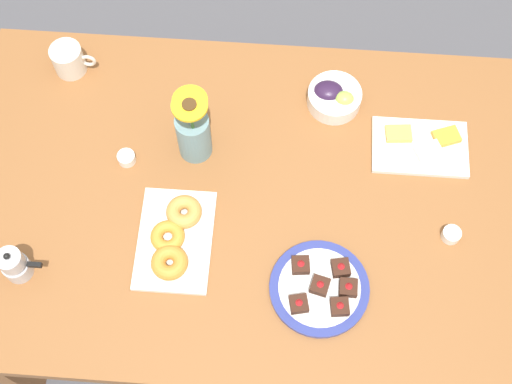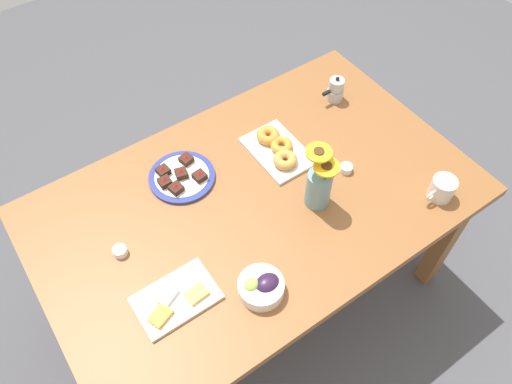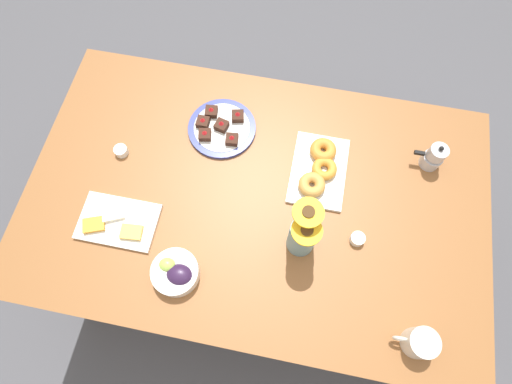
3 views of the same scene
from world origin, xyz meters
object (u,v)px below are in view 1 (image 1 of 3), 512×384
(dining_table, at_px, (256,211))
(cheese_platter, at_px, (421,146))
(coffee_mug, at_px, (69,59))
(jam_cup_berry, at_px, (126,158))
(moka_pot, at_px, (15,265))
(croissant_platter, at_px, (175,238))
(grape_bowl, at_px, (334,97))
(jam_cup_honey, at_px, (451,234))
(dessert_plate, at_px, (320,288))
(flower_vase, at_px, (193,132))

(dining_table, distance_m, cheese_platter, 0.49)
(coffee_mug, relative_size, cheese_platter, 0.48)
(jam_cup_berry, xyz_separation_m, moka_pot, (-0.22, -0.33, 0.03))
(cheese_platter, bearing_deg, croissant_platter, -153.22)
(grape_bowl, height_order, jam_cup_berry, grape_bowl)
(grape_bowl, distance_m, moka_pot, 0.96)
(cheese_platter, distance_m, croissant_platter, 0.71)
(coffee_mug, bearing_deg, dining_table, -33.69)
(grape_bowl, distance_m, croissant_platter, 0.60)
(dining_table, xyz_separation_m, jam_cup_honey, (0.51, -0.07, 0.10))
(coffee_mug, relative_size, grape_bowl, 0.83)
(dining_table, height_order, coffee_mug, coffee_mug)
(jam_cup_honey, height_order, dessert_plate, dessert_plate)
(grape_bowl, xyz_separation_m, croissant_platter, (-0.39, -0.45, -0.01))
(moka_pot, bearing_deg, dining_table, 22.88)
(jam_cup_berry, height_order, flower_vase, flower_vase)
(cheese_platter, bearing_deg, jam_cup_honey, -74.67)
(dessert_plate, bearing_deg, coffee_mug, 140.37)
(croissant_platter, height_order, dessert_plate, dessert_plate)
(dining_table, distance_m, grape_bowl, 0.39)
(grape_bowl, height_order, croissant_platter, grape_bowl)
(coffee_mug, xyz_separation_m, grape_bowl, (0.76, -0.06, -0.02))
(dining_table, relative_size, grape_bowl, 10.66)
(jam_cup_honey, distance_m, moka_pot, 1.10)
(cheese_platter, distance_m, flower_vase, 0.62)
(grape_bowl, bearing_deg, moka_pot, -144.30)
(dining_table, relative_size, croissant_platter, 5.71)
(moka_pot, bearing_deg, grape_bowl, 35.70)
(grape_bowl, bearing_deg, flower_vase, -154.43)
(grape_bowl, distance_m, jam_cup_berry, 0.60)
(dining_table, height_order, croissant_platter, croissant_platter)
(dessert_plate, height_order, flower_vase, flower_vase)
(dining_table, relative_size, dessert_plate, 6.38)
(croissant_platter, bearing_deg, cheese_platter, 26.78)
(grape_bowl, height_order, moka_pot, moka_pot)
(cheese_platter, height_order, flower_vase, flower_vase)
(dining_table, height_order, jam_cup_berry, jam_cup_berry)
(grape_bowl, bearing_deg, jam_cup_honey, -50.87)
(dining_table, distance_m, jam_cup_honey, 0.52)
(grape_bowl, relative_size, cheese_platter, 0.58)
(flower_vase, bearing_deg, coffee_mug, 148.35)
(coffee_mug, bearing_deg, croissant_platter, -54.66)
(dessert_plate, bearing_deg, flower_vase, 133.32)
(jam_cup_berry, bearing_deg, dining_table, -13.81)
(croissant_platter, bearing_deg, dining_table, 34.51)
(jam_cup_berry, xyz_separation_m, flower_vase, (0.18, 0.05, 0.08))
(jam_cup_honey, distance_m, jam_cup_berry, 0.88)
(jam_cup_berry, bearing_deg, jam_cup_honey, -10.49)
(moka_pot, bearing_deg, jam_cup_honey, 8.99)
(coffee_mug, bearing_deg, flower_vase, -31.65)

